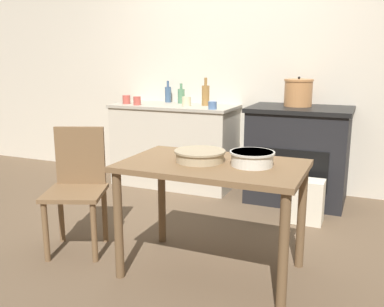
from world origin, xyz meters
name	(u,v)px	position (x,y,z in m)	size (l,w,h in m)	color
ground_plane	(172,233)	(0.00, 0.00, 0.00)	(14.00, 14.00, 0.00)	brown
wall_back	(236,66)	(0.00, 1.58, 1.27)	(8.00, 0.07, 2.55)	beige
counter_cabinet	(175,145)	(-0.57, 1.25, 0.44)	(1.32, 0.62, 0.88)	beige
stove	(298,154)	(0.76, 1.23, 0.46)	(0.94, 0.68, 0.91)	black
work_table	(213,180)	(0.50, -0.45, 0.62)	(1.12, 0.69, 0.73)	brown
chair	(77,185)	(-0.52, -0.48, 0.47)	(0.52, 0.52, 0.88)	brown
flour_sack	(306,201)	(0.93, 0.67, 0.18)	(0.29, 0.20, 0.37)	beige
stock_pot	(298,93)	(0.72, 1.29, 1.04)	(0.27, 0.27, 0.28)	#B77A47
mixing_bowl_large	(200,155)	(0.41, -0.44, 0.77)	(0.32, 0.32, 0.07)	tan
mixing_bowl_small	(252,158)	(0.74, -0.42, 0.78)	(0.27, 0.27, 0.09)	silver
bottle_far_left	(168,94)	(-0.74, 1.46, 0.97)	(0.07, 0.07, 0.24)	#3D5675
bottle_left	(206,95)	(-0.23, 1.31, 0.99)	(0.08, 0.08, 0.29)	olive
bottle_mid_left	(181,96)	(-0.56, 1.41, 0.96)	(0.08, 0.08, 0.22)	#517F5B
cup_center_left	(187,101)	(-0.39, 1.18, 0.92)	(0.09, 0.09, 0.10)	beige
cup_center	(213,105)	(-0.05, 1.03, 0.91)	(0.08, 0.08, 0.08)	#4C6B99
cup_center_right	(126,100)	(-1.08, 1.13, 0.92)	(0.08, 0.08, 0.09)	#B74C42
cup_mid_right	(137,101)	(-0.91, 1.07, 0.92)	(0.08, 0.08, 0.09)	#B74C42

